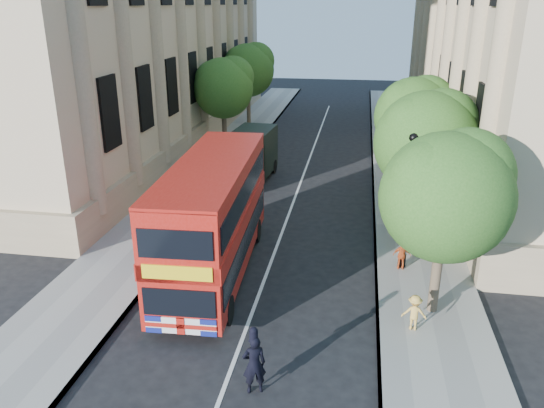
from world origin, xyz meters
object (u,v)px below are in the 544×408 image
at_px(lamp_post, 407,207).
at_px(police_constable, 254,364).
at_px(double_decker_bus, 213,215).
at_px(box_van, 250,157).
at_px(woman_pedestrian, 405,234).

relative_size(lamp_post, police_constable, 3.05).
xyz_separation_m(double_decker_bus, police_constable, (2.70, -6.10, -1.50)).
height_order(lamp_post, police_constable, lamp_post).
bearing_deg(box_van, police_constable, -73.38).
bearing_deg(box_van, woman_pedestrian, -41.93).
relative_size(double_decker_bus, box_van, 1.82).
distance_m(box_van, police_constable, 17.65).
bearing_deg(woman_pedestrian, double_decker_bus, 23.71).
relative_size(lamp_post, box_van, 1.01).
distance_m(lamp_post, double_decker_bus, 7.06).
height_order(lamp_post, woman_pedestrian, lamp_post).
xyz_separation_m(lamp_post, box_van, (-7.86, 9.62, -1.12)).
xyz_separation_m(lamp_post, double_decker_bus, (-6.89, -1.54, -0.16)).
height_order(police_constable, woman_pedestrian, woman_pedestrian).
relative_size(box_van, police_constable, 3.01).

